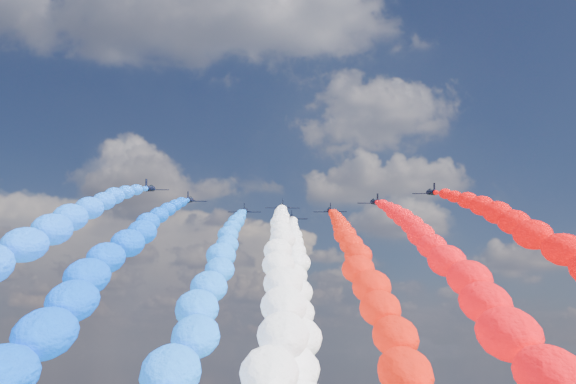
{
  "coord_description": "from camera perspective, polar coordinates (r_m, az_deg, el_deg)",
  "views": [
    {
      "loc": [
        -0.52,
        -148.17,
        77.15
      ],
      "look_at": [
        0.0,
        4.0,
        112.33
      ],
      "focal_mm": 43.15,
      "sensor_mm": 36.0,
      "label": 1
    }
  ],
  "objects": [
    {
      "name": "trail_6",
      "position": [
        101.65,
        11.4,
        -5.18
      ],
      "size": [
        5.57,
        106.8,
        43.03
      ],
      "primitive_type": null,
      "color": "red"
    },
    {
      "name": "trail_3",
      "position": [
        104.85,
        -0.65,
        -5.66
      ],
      "size": [
        5.57,
        106.8,
        43.03
      ],
      "primitive_type": null,
      "color": "white"
    },
    {
      "name": "trail_5",
      "position": [
        109.92,
        5.42,
        -5.95
      ],
      "size": [
        5.57,
        106.8,
        43.03
      ],
      "primitive_type": null,
      "color": "red"
    },
    {
      "name": "jet_6",
      "position": [
        158.55,
        7.18,
        -0.83
      ],
      "size": [
        8.23,
        11.12,
        4.72
      ],
      "primitive_type": null,
      "rotation": [
        0.23,
        0.0,
        0.03
      ],
      "color": "black"
    },
    {
      "name": "trail_7",
      "position": [
        95.02,
        19.01,
        -4.19
      ],
      "size": [
        5.57,
        106.8,
        43.03
      ],
      "primitive_type": null,
      "color": "red"
    },
    {
      "name": "jet_1",
      "position": [
        156.73,
        -8.11,
        -0.66
      ],
      "size": [
        8.4,
        11.24,
        4.72
      ],
      "primitive_type": null,
      "rotation": [
        0.23,
        0.0,
        0.04
      ],
      "color": "black"
    },
    {
      "name": "trail_0",
      "position": [
        91.09,
        -18.44,
        -3.88
      ],
      "size": [
        5.57,
        106.8,
        43.03
      ],
      "primitive_type": null,
      "color": "#1261FF"
    },
    {
      "name": "jet_2",
      "position": [
        167.49,
        -3.57,
        -1.57
      ],
      "size": [
        8.08,
        11.01,
        4.72
      ],
      "primitive_type": null,
      "rotation": [
        0.23,
        0.0,
        0.01
      ],
      "color": "black"
    },
    {
      "name": "jet_0",
      "position": [
        147.14,
        -11.34,
        0.27
      ],
      "size": [
        8.11,
        11.03,
        4.72
      ],
      "primitive_type": null,
      "rotation": [
        0.23,
        0.0,
        0.01
      ],
      "color": "black"
    },
    {
      "name": "jet_5",
      "position": [
        167.26,
        3.47,
        -1.55
      ],
      "size": [
        8.25,
        11.14,
        4.72
      ],
      "primitive_type": null,
      "rotation": [
        0.23,
        0.0,
        -0.03
      ],
      "color": "black"
    },
    {
      "name": "trail_1",
      "position": [
        99.93,
        -12.73,
        -4.98
      ],
      "size": [
        5.57,
        106.8,
        43.03
      ],
      "primitive_type": null,
      "color": "blue"
    },
    {
      "name": "jet_3",
      "position": [
        162.42,
        -0.49,
        -1.23
      ],
      "size": [
        8.53,
        11.33,
        4.72
      ],
      "primitive_type": null,
      "rotation": [
        0.23,
        0.0,
        0.05
      ],
      "color": "black"
    },
    {
      "name": "jet_4",
      "position": [
        175.9,
        0.31,
        -2.14
      ],
      "size": [
        8.06,
        11.0,
        4.72
      ],
      "primitive_type": null,
      "rotation": [
        0.23,
        0.0,
        -0.01
      ],
      "color": "black"
    },
    {
      "name": "trail_2",
      "position": [
        110.12,
        -5.36,
        -5.96
      ],
      "size": [
        5.57,
        106.8,
        43.03
      ],
      "primitive_type": null,
      "color": "blue"
    },
    {
      "name": "trail_4",
      "position": [
        118.49,
        0.56,
        -6.51
      ],
      "size": [
        5.57,
        106.8,
        43.03
      ],
      "primitive_type": null,
      "color": "white"
    },
    {
      "name": "jet_7",
      "position": [
        150.8,
        11.74,
        -0.03
      ],
      "size": [
        8.46,
        11.28,
        4.72
      ],
      "primitive_type": null,
      "rotation": [
        0.23,
        0.0,
        -0.05
      ],
      "color": "black"
    }
  ]
}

